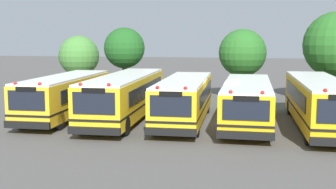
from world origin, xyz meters
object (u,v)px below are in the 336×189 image
object	(u,v)px
school_bus_4	(318,101)
tree_0	(77,56)
school_bus_0	(66,95)
tree_2	(241,53)
school_bus_1	(125,95)
school_bus_3	(247,101)
school_bus_2	(185,98)
tree_1	(125,47)

from	to	relation	value
school_bus_4	tree_0	world-z (taller)	tree_0
school_bus_0	tree_0	distance (m)	10.60
school_bus_4	tree_2	bearing A→B (deg)	-67.72
school_bus_1	school_bus_3	distance (m)	7.19
tree_2	tree_0	bearing A→B (deg)	-178.44
school_bus_1	tree_0	bearing A→B (deg)	-55.55
school_bus_1	tree_2	xyz separation A→B (m)	(6.58, 10.10, 2.17)
school_bus_0	school_bus_1	world-z (taller)	school_bus_1
school_bus_0	school_bus_3	xyz separation A→B (m)	(10.93, 0.11, -0.07)
school_bus_2	tree_2	size ratio (longest dim) A/B	1.86
tree_2	school_bus_4	bearing A→B (deg)	-66.71
school_bus_4	tree_0	bearing A→B (deg)	-29.69
tree_0	school_bus_4	bearing A→B (deg)	-28.69
school_bus_2	tree_1	world-z (taller)	tree_1
school_bus_0	school_bus_4	xyz separation A→B (m)	(14.75, -0.04, 0.04)
school_bus_0	school_bus_2	distance (m)	7.36
school_bus_4	tree_2	size ratio (longest dim) A/B	2.05
school_bus_1	tree_0	distance (m)	12.19
school_bus_0	tree_2	size ratio (longest dim) A/B	1.80
school_bus_0	school_bus_1	distance (m)	3.75
tree_1	school_bus_3	bearing A→B (deg)	-41.72
school_bus_1	tree_2	distance (m)	12.25
school_bus_3	school_bus_4	distance (m)	3.82
school_bus_2	school_bus_1	bearing A→B (deg)	-4.01
school_bus_1	school_bus_2	world-z (taller)	school_bus_1
school_bus_0	school_bus_3	distance (m)	10.93
school_bus_2	tree_2	bearing A→B (deg)	-107.56
school_bus_2	school_bus_3	distance (m)	3.57
tree_1	school_bus_1	bearing A→B (deg)	-73.43
school_bus_2	school_bus_4	size ratio (longest dim) A/B	0.91
school_bus_1	school_bus_0	bearing A→B (deg)	0.51
tree_1	school_bus_4	bearing A→B (deg)	-33.08
school_bus_4	tree_2	world-z (taller)	tree_2
school_bus_1	school_bus_4	world-z (taller)	school_bus_1
school_bus_3	school_bus_4	xyz separation A→B (m)	(3.82, -0.14, 0.11)
tree_0	school_bus_0	bearing A→B (deg)	-71.22
school_bus_4	school_bus_2	bearing A→B (deg)	-1.17
school_bus_2	tree_0	world-z (taller)	tree_0
school_bus_4	tree_0	size ratio (longest dim) A/B	2.26
tree_0	tree_2	xyz separation A→B (m)	(13.68, 0.37, 0.31)
tree_0	tree_2	size ratio (longest dim) A/B	0.91
school_bus_1	tree_1	size ratio (longest dim) A/B	2.04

